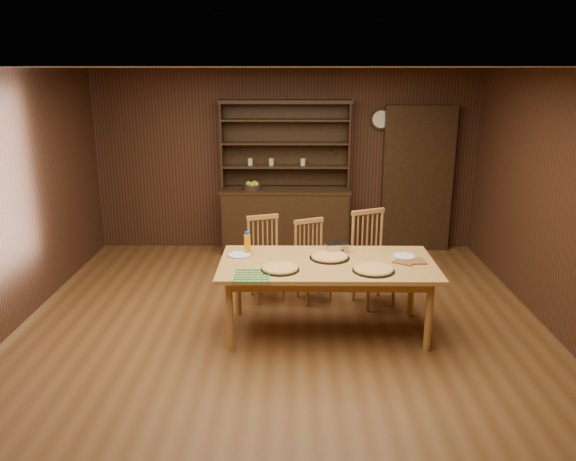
{
  "coord_description": "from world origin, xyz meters",
  "views": [
    {
      "loc": [
        0.11,
        -5.1,
        2.59
      ],
      "look_at": [
        0.06,
        0.4,
        1.0
      ],
      "focal_mm": 35.0,
      "sensor_mm": 36.0,
      "label": 1
    }
  ],
  "objects_px": {
    "chair_center": "(312,258)",
    "chair_right": "(371,254)",
    "dining_table": "(327,269)",
    "juice_bottle": "(247,243)",
    "chair_left": "(265,255)",
    "china_hutch": "(285,212)"
  },
  "relations": [
    {
      "from": "chair_center",
      "to": "chair_right",
      "type": "xyz_separation_m",
      "value": [
        0.67,
        -0.1,
        0.07
      ]
    },
    {
      "from": "dining_table",
      "to": "chair_center",
      "type": "relative_size",
      "value": 2.27
    },
    {
      "from": "chair_center",
      "to": "chair_right",
      "type": "distance_m",
      "value": 0.68
    },
    {
      "from": "juice_bottle",
      "to": "chair_left",
      "type": "bearing_deg",
      "value": 77.09
    },
    {
      "from": "china_hutch",
      "to": "chair_right",
      "type": "distance_m",
      "value": 2.09
    },
    {
      "from": "chair_left",
      "to": "chair_right",
      "type": "xyz_separation_m",
      "value": [
        1.21,
        -0.13,
        0.06
      ]
    },
    {
      "from": "chair_left",
      "to": "chair_center",
      "type": "xyz_separation_m",
      "value": [
        0.54,
        -0.04,
        -0.02
      ]
    },
    {
      "from": "chair_center",
      "to": "juice_bottle",
      "type": "bearing_deg",
      "value": -162.94
    },
    {
      "from": "chair_right",
      "to": "juice_bottle",
      "type": "relative_size",
      "value": 4.59
    },
    {
      "from": "china_hutch",
      "to": "juice_bottle",
      "type": "distance_m",
      "value": 2.39
    },
    {
      "from": "chair_center",
      "to": "juice_bottle",
      "type": "height_order",
      "value": "juice_bottle"
    },
    {
      "from": "china_hutch",
      "to": "chair_left",
      "type": "height_order",
      "value": "china_hutch"
    },
    {
      "from": "china_hutch",
      "to": "chair_right",
      "type": "xyz_separation_m",
      "value": [
        1.0,
        -1.83,
        -0.03
      ]
    },
    {
      "from": "chair_left",
      "to": "chair_center",
      "type": "bearing_deg",
      "value": -23.19
    },
    {
      "from": "china_hutch",
      "to": "chair_left",
      "type": "relative_size",
      "value": 2.25
    },
    {
      "from": "dining_table",
      "to": "chair_left",
      "type": "xyz_separation_m",
      "value": [
        -0.66,
        0.92,
        -0.17
      ]
    },
    {
      "from": "dining_table",
      "to": "chair_right",
      "type": "bearing_deg",
      "value": 55.3
    },
    {
      "from": "dining_table",
      "to": "chair_center",
      "type": "bearing_deg",
      "value": 98.0
    },
    {
      "from": "dining_table",
      "to": "juice_bottle",
      "type": "height_order",
      "value": "juice_bottle"
    },
    {
      "from": "dining_table",
      "to": "chair_right",
      "type": "distance_m",
      "value": 0.96
    },
    {
      "from": "china_hutch",
      "to": "chair_center",
      "type": "relative_size",
      "value": 2.32
    },
    {
      "from": "juice_bottle",
      "to": "chair_center",
      "type": "bearing_deg",
      "value": 41.65
    }
  ]
}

